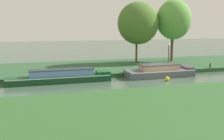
# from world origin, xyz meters

# --- Properties ---
(ground_plane) EXTENTS (120.00, 120.00, 0.00)m
(ground_plane) POSITION_xyz_m (0.00, 0.00, 0.00)
(ground_plane) COLOR #3E5645
(riverbank_far) EXTENTS (72.00, 10.00, 0.40)m
(riverbank_far) POSITION_xyz_m (0.00, 7.00, 0.20)
(riverbank_far) COLOR #2A532F
(riverbank_far) RESTS_ON ground_plane
(forest_barge) EXTENTS (9.12, 1.50, 1.21)m
(forest_barge) POSITION_xyz_m (-9.28, 1.20, 0.51)
(forest_barge) COLOR #133F20
(forest_barge) RESTS_ON ground_plane
(slate_narrowboat) EXTENTS (6.77, 2.19, 1.27)m
(slate_narrowboat) POSITION_xyz_m (0.27, 1.20, 0.53)
(slate_narrowboat) COLOR #4D565D
(slate_narrowboat) RESTS_ON ground_plane
(willow_tree_left) EXTENTS (5.11, 3.81, 7.37)m
(willow_tree_left) POSITION_xyz_m (0.73, 8.17, 5.21)
(willow_tree_left) COLOR brown
(willow_tree_left) RESTS_ON riverbank_far
(willow_tree_centre) EXTENTS (4.47, 3.88, 7.74)m
(willow_tree_centre) POSITION_xyz_m (5.49, 8.14, 5.64)
(willow_tree_centre) COLOR brown
(willow_tree_centre) RESTS_ON riverbank_far
(lamp_post) EXTENTS (0.24, 0.24, 2.62)m
(lamp_post) POSITION_xyz_m (2.58, 3.77, 2.07)
(lamp_post) COLOR #333338
(lamp_post) RESTS_ON riverbank_far
(mooring_post_near) EXTENTS (0.13, 0.13, 0.79)m
(mooring_post_near) POSITION_xyz_m (-6.99, 2.42, 0.80)
(mooring_post_near) COLOR brown
(mooring_post_near) RESTS_ON riverbank_far
(mooring_post_far) EXTENTS (0.17, 0.17, 0.51)m
(mooring_post_far) POSITION_xyz_m (6.98, 2.42, 0.66)
(mooring_post_far) COLOR #424228
(mooring_post_far) RESTS_ON riverbank_far
(channel_buoy) EXTENTS (0.41, 0.41, 0.41)m
(channel_buoy) POSITION_xyz_m (0.05, -0.85, 0.20)
(channel_buoy) COLOR yellow
(channel_buoy) RESTS_ON ground_plane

